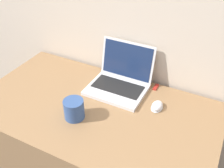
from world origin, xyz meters
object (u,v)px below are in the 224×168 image
at_px(laptop, 120,79).
at_px(usb_stick, 156,87).
at_px(drink_cup, 74,109).
at_px(computer_mouse, 157,106).

height_order(laptop, usb_stick, laptop).
bearing_deg(drink_cup, laptop, 74.65).
bearing_deg(computer_mouse, usb_stick, 111.04).
xyz_separation_m(drink_cup, computer_mouse, (0.35, 0.25, -0.04)).
distance_m(drink_cup, usb_stick, 0.51).
distance_m(computer_mouse, usb_stick, 0.18).
relative_size(laptop, computer_mouse, 3.67).
bearing_deg(usb_stick, computer_mouse, -68.96).
relative_size(laptop, drink_cup, 3.12).
bearing_deg(usb_stick, laptop, -155.77).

